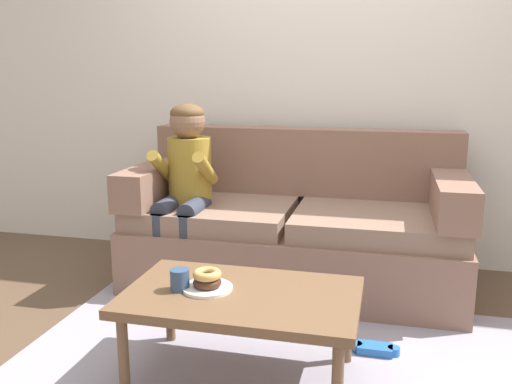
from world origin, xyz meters
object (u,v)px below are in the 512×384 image
at_px(couch, 296,229).
at_px(mug, 180,280).
at_px(coffee_table, 242,302).
at_px(donut, 207,282).
at_px(person_child, 185,178).
at_px(toy_controller, 375,350).

distance_m(couch, mug, 1.22).
height_order(coffee_table, mug, mug).
bearing_deg(coffee_table, couch, 88.50).
bearing_deg(coffee_table, donut, -178.02).
xyz_separation_m(person_child, donut, (0.45, -0.95, -0.24)).
height_order(couch, donut, couch).
relative_size(couch, coffee_table, 2.03).
bearing_deg(mug, person_child, 109.33).
xyz_separation_m(donut, toy_controller, (0.69, 0.34, -0.40)).
relative_size(coffee_table, toy_controller, 4.26).
bearing_deg(toy_controller, couch, 98.16).
xyz_separation_m(couch, mug, (-0.29, -1.18, 0.10)).
bearing_deg(person_child, coffee_table, -57.59).
bearing_deg(couch, mug, -103.55).
bearing_deg(toy_controller, person_child, 127.91).
relative_size(couch, toy_controller, 8.67).
bearing_deg(couch, coffee_table, -91.50).
relative_size(coffee_table, mug, 10.71).
bearing_deg(person_child, couch, 18.07).
xyz_separation_m(mug, toy_controller, (0.80, 0.38, -0.41)).
height_order(person_child, mug, person_child).
height_order(person_child, donut, person_child).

